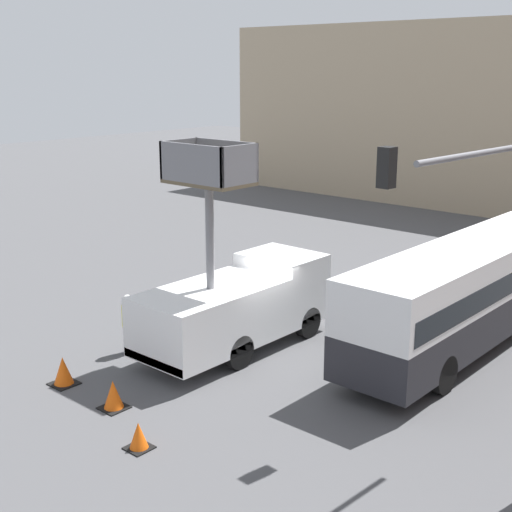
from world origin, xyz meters
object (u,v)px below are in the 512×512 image
Objects in this scene: road_worker_directing at (360,346)px; traffic_light_pole at (494,255)px; road_worker_near_truck at (129,324)px; traffic_cone_far_side at (139,436)px; traffic_cone_near_truck at (63,371)px; city_bus at (470,287)px; utility_truck at (236,302)px; traffic_cone_mid_road at (113,395)px.

traffic_light_pole is at bearing -0.11° from road_worker_directing.
road_worker_near_truck reaches higher than traffic_cone_far_side.
city_bus is at bearing 55.03° from traffic_cone_near_truck.
traffic_light_pole is (3.25, -6.35, 2.82)m from city_bus.
city_bus is 7.67m from traffic_light_pole.
city_bus reaches higher than traffic_cone_near_truck.
road_worker_directing is (-1.15, -4.19, -0.95)m from city_bus.
road_worker_near_truck is 2.85× the size of traffic_cone_far_side.
utility_truck is at bearing 169.90° from traffic_light_pole.
utility_truck is 0.56× the size of city_bus.
traffic_cone_near_truck is at bearing 151.98° from city_bus.
traffic_light_pole is 8.58m from traffic_cone_far_side.
road_worker_near_truck is at bearing -132.04° from utility_truck.
city_bus is 10.31m from road_worker_near_truck.
road_worker_directing is at bearing 147.02° from road_worker_near_truck.
traffic_cone_far_side is at bearing 83.59° from road_worker_near_truck.
traffic_cone_near_truck is at bearing 39.33° from road_worker_near_truck.
utility_truck is 8.26× the size of traffic_cone_near_truck.
road_worker_near_truck reaches higher than traffic_cone_mid_road.
traffic_cone_far_side is (2.37, -5.79, -1.18)m from utility_truck.
road_worker_directing reaches higher than traffic_cone_far_side.
traffic_light_pole reaches higher than road_worker_directing.
traffic_light_pole is 9.72m from traffic_cone_mid_road.
road_worker_directing is 2.34× the size of traffic_cone_near_truck.
traffic_cone_mid_road is at bearing 161.20° from city_bus.
road_worker_directing is 2.46× the size of traffic_cone_mid_road.
city_bus is at bearing 100.61° from road_worker_directing.
utility_truck reaches higher than city_bus.
traffic_cone_far_side is at bearing -77.89° from road_worker_directing.
traffic_cone_mid_road is (0.38, -4.95, -1.13)m from utility_truck.
city_bus is 15.61× the size of traffic_cone_mid_road.
traffic_light_pole reaches higher than traffic_cone_near_truck.
traffic_cone_mid_road is (-4.73, -9.81, -1.51)m from city_bus.
utility_truck is at bearing 94.43° from traffic_cone_mid_road.
traffic_cone_mid_road is (2.54, -2.56, -0.56)m from road_worker_near_truck.
road_worker_near_truck is at bearing -127.53° from road_worker_directing.
traffic_cone_far_side is (4.53, -3.40, -0.61)m from road_worker_near_truck.
traffic_cone_near_truck is 2.14m from traffic_cone_mid_road.
traffic_cone_near_truck is (0.40, -2.58, -0.54)m from road_worker_near_truck.
city_bus is 14.82× the size of traffic_cone_near_truck.
traffic_light_pole is (8.37, -1.49, 3.20)m from utility_truck.
city_bus is 12.08m from traffic_cone_near_truck.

